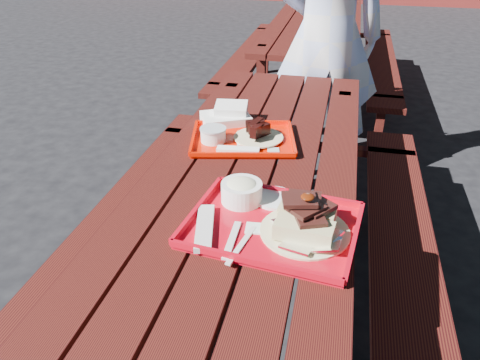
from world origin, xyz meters
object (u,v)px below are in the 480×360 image
at_px(picnic_table_near, 249,221).
at_px(near_tray, 275,215).
at_px(person, 326,37).
at_px(picnic_table_far, 315,42).
at_px(far_tray, 241,138).

distance_m(picnic_table_near, near_tray, 0.38).
xyz_separation_m(picnic_table_near, near_tray, (0.13, -0.27, 0.23)).
xyz_separation_m(picnic_table_near, person, (0.16, 1.41, 0.36)).
height_order(picnic_table_far, near_tray, near_tray).
bearing_deg(picnic_table_far, person, -83.49).
bearing_deg(near_tray, far_tray, 112.53).
distance_m(near_tray, far_tray, 0.58).
distance_m(picnic_table_far, far_tray, 2.54).
bearing_deg(person, far_tray, 66.82).
xyz_separation_m(far_tray, person, (0.25, 1.14, 0.15)).
xyz_separation_m(near_tray, far_tray, (-0.22, 0.54, -0.02)).
xyz_separation_m(near_tray, person, (0.03, 1.68, 0.14)).
relative_size(picnic_table_near, picnic_table_far, 1.00).
bearing_deg(picnic_table_far, near_tray, -87.54).
bearing_deg(picnic_table_far, far_tray, -92.05).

